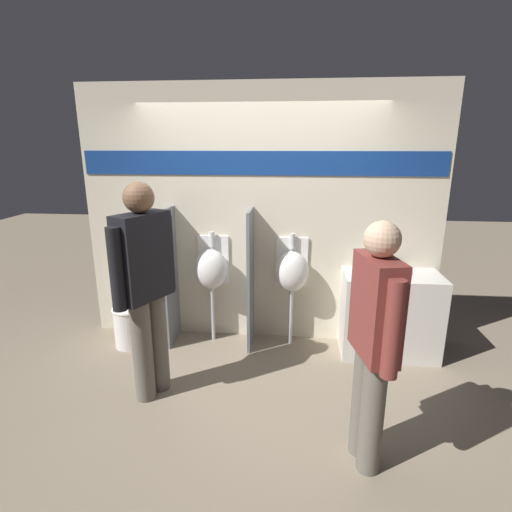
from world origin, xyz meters
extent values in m
plane|color=gray|center=(0.00, 0.00, 0.00)|extent=(16.00, 16.00, 0.00)
cube|color=beige|center=(0.00, 0.60, 1.35)|extent=(3.76, 0.06, 2.70)
cube|color=navy|center=(0.00, 0.56, 1.91)|extent=(3.69, 0.01, 0.24)
cube|color=silver|center=(1.35, 0.31, 0.43)|extent=(0.96, 0.51, 0.85)
cylinder|color=white|center=(1.30, 0.37, 0.91)|extent=(0.35, 0.35, 0.10)
cylinder|color=silver|center=(1.30, 0.49, 1.03)|extent=(0.03, 0.03, 0.14)
cube|color=#232328|center=(1.07, 0.21, 0.86)|extent=(0.07, 0.14, 0.01)
cube|color=slate|center=(-0.93, 0.36, 0.74)|extent=(0.03, 0.42, 1.47)
cube|color=slate|center=(-0.08, 0.36, 0.74)|extent=(0.03, 0.42, 1.47)
cylinder|color=silver|center=(-0.50, 0.43, 0.31)|extent=(0.04, 0.04, 0.62)
ellipsoid|color=white|center=(-0.50, 0.43, 0.82)|extent=(0.35, 0.27, 0.43)
cube|color=white|center=(-0.50, 0.56, 0.88)|extent=(0.33, 0.02, 0.54)
cylinder|color=silver|center=(-0.50, 0.52, 1.12)|extent=(0.06, 0.06, 0.16)
cylinder|color=silver|center=(0.35, 0.43, 0.31)|extent=(0.04, 0.04, 0.62)
ellipsoid|color=white|center=(0.35, 0.43, 0.82)|extent=(0.35, 0.27, 0.43)
cube|color=white|center=(0.35, 0.56, 0.88)|extent=(0.33, 0.02, 0.54)
cylinder|color=silver|center=(0.35, 0.52, 1.12)|extent=(0.06, 0.06, 0.16)
cylinder|color=white|center=(-1.36, 0.22, 0.20)|extent=(0.35, 0.35, 0.41)
torus|color=white|center=(-1.36, 0.22, 0.42)|extent=(0.37, 0.37, 0.04)
cube|color=white|center=(-1.36, 0.48, 0.57)|extent=(0.36, 0.16, 0.33)
cylinder|color=silver|center=(-1.36, 0.46, 0.82)|extent=(0.06, 0.06, 0.14)
cylinder|color=#666056|center=(0.90, -1.29, 0.41)|extent=(0.15, 0.15, 0.81)
cylinder|color=#666056|center=(0.87, -1.13, 0.41)|extent=(0.15, 0.15, 0.81)
cube|color=brown|center=(0.88, -1.21, 1.13)|extent=(0.27, 0.45, 0.64)
cylinder|color=brown|center=(0.93, -1.45, 1.10)|extent=(0.10, 0.10, 0.59)
cylinder|color=brown|center=(0.83, -0.97, 1.10)|extent=(0.10, 0.10, 0.59)
sphere|color=beige|center=(0.88, -1.21, 1.57)|extent=(0.22, 0.22, 0.22)
cylinder|color=#666056|center=(-0.86, -0.68, 0.44)|extent=(0.17, 0.17, 0.89)
cylinder|color=#666056|center=(-0.79, -0.52, 0.44)|extent=(0.17, 0.17, 0.89)
cube|color=black|center=(-0.83, -0.60, 1.24)|extent=(0.39, 0.50, 0.70)
cylinder|color=black|center=(-0.94, -0.84, 1.20)|extent=(0.11, 0.11, 0.65)
cylinder|color=black|center=(-0.71, -0.37, 1.20)|extent=(0.11, 0.11, 0.65)
sphere|color=brown|center=(-0.83, -0.60, 1.71)|extent=(0.24, 0.24, 0.24)
camera|label=1|loc=(0.37, -3.55, 2.11)|focal=28.00mm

